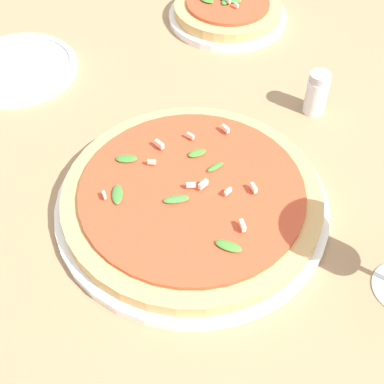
{
  "coord_description": "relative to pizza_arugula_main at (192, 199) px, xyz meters",
  "views": [
    {
      "loc": [
        0.13,
        -0.43,
        0.52
      ],
      "look_at": [
        0.01,
        -0.02,
        0.03
      ],
      "focal_mm": 50.0,
      "sensor_mm": 36.0,
      "label": 1
    }
  ],
  "objects": [
    {
      "name": "pizza_personal_side",
      "position": [
        -0.07,
        0.44,
        -0.0
      ],
      "size": [
        0.21,
        0.21,
        0.05
      ],
      "color": "white",
      "rests_on": "ground_plane"
    },
    {
      "name": "shaker_pepper",
      "position": [
        0.12,
        0.23,
        0.02
      ],
      "size": [
        0.03,
        0.03,
        0.07
      ],
      "color": "silver",
      "rests_on": "ground_plane"
    },
    {
      "name": "pizza_arugula_main",
      "position": [
        0.0,
        0.0,
        0.0
      ],
      "size": [
        0.34,
        0.34,
        0.05
      ],
      "color": "white",
      "rests_on": "ground_plane"
    },
    {
      "name": "side_plate_white",
      "position": [
        -0.35,
        0.19,
        -0.01
      ],
      "size": [
        0.19,
        0.19,
        0.02
      ],
      "color": "white",
      "rests_on": "ground_plane"
    },
    {
      "name": "ground_plane",
      "position": [
        -0.01,
        0.02,
        -0.02
      ],
      "size": [
        6.0,
        6.0,
        0.0
      ],
      "primitive_type": "plane",
      "color": "#9E7A56"
    }
  ]
}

